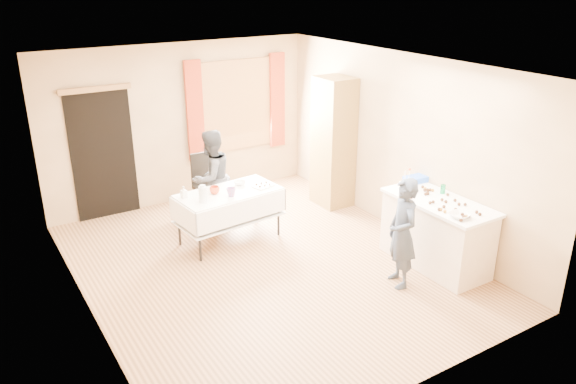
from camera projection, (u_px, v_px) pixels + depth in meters
floor at (267, 265)px, 7.44m from camera, size 4.50×5.50×0.02m
ceiling at (263, 66)px, 6.47m from camera, size 4.50×5.50×0.02m
wall_back at (181, 124)px, 9.13m from camera, size 4.50×0.02×2.60m
wall_front at (426, 264)px, 4.78m from camera, size 4.50×0.02×2.60m
wall_left at (77, 211)px, 5.84m from camera, size 0.02×5.50×2.60m
wall_right at (401, 144)px, 8.07m from camera, size 0.02×5.50×2.60m
window_frame at (236, 105)px, 9.52m from camera, size 1.32×0.06×1.52m
window_pane at (237, 105)px, 9.51m from camera, size 1.20×0.02×1.40m
curtain_left at (195, 111)px, 9.10m from camera, size 0.28×0.06×1.65m
curtain_right at (277, 100)px, 9.87m from camera, size 0.28×0.06×1.65m
doorway at (103, 155)px, 8.58m from camera, size 0.95×0.04×2.00m
door_lintel at (95, 89)px, 8.18m from camera, size 1.05×0.06×0.08m
cabinet at (333, 142)px, 9.03m from camera, size 0.50×0.60×2.10m
counter at (436, 233)px, 7.29m from camera, size 0.70×1.48×0.91m
party_table at (229, 211)px, 7.96m from camera, size 1.53×0.89×0.75m
chair at (208, 196)px, 8.91m from camera, size 0.41×0.41×0.98m
girl at (402, 233)px, 6.74m from camera, size 0.70×0.63×1.38m
woman at (211, 178)px, 8.41m from camera, size 1.08×1.03×1.47m
soda_can at (443, 189)px, 7.33m from camera, size 0.09×0.09×0.12m
mixing_bowl at (459, 216)px, 6.62m from camera, size 0.25×0.25×0.06m
foam_block at (406, 184)px, 7.55m from camera, size 0.16×0.11×0.08m
blue_basket at (416, 179)px, 7.74m from camera, size 0.31×0.22×0.08m
pitcher at (203, 195)px, 7.45m from camera, size 0.12×0.12×0.22m
cup_red at (215, 190)px, 7.75m from camera, size 0.20×0.20×0.11m
cup_rainbow at (231, 192)px, 7.67m from camera, size 0.20×0.20×0.12m
small_bowl at (240, 183)px, 8.09m from camera, size 0.25×0.25×0.05m
pastry_tray at (263, 186)px, 8.02m from camera, size 0.32×0.27×0.02m
bottle at (184, 192)px, 7.61m from camera, size 0.09×0.09×0.16m
cake_balls at (441, 201)px, 7.05m from camera, size 0.51×1.06×0.04m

